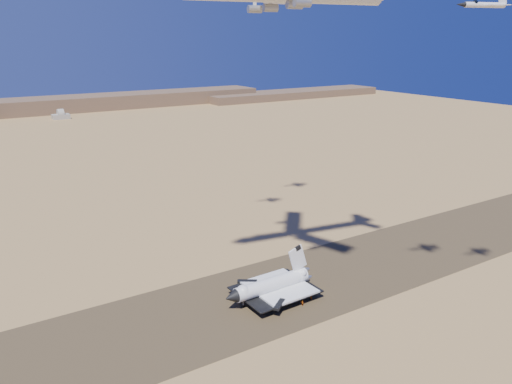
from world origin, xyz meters
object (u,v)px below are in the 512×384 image
shuttle (271,286)px  crew_b (311,297)px  chase_jet_a (484,5)px  crew_a (301,299)px  crew_c (302,303)px

shuttle → crew_b: shuttle is taller
shuttle → chase_jet_a: bearing=-49.9°
crew_a → crew_c: crew_a is taller
crew_a → chase_jet_a: chase_jet_a is taller
chase_jet_a → crew_b: bearing=145.5°
shuttle → crew_a: 11.55m
crew_a → crew_c: size_ratio=1.00×
shuttle → crew_a: size_ratio=18.80×
crew_a → crew_b: (3.87, -0.86, -0.08)m
crew_a → crew_c: 3.07m
shuttle → crew_b: size_ratio=20.42×
crew_b → crew_c: 5.60m
crew_a → shuttle: bearing=40.6°
shuttle → crew_c: size_ratio=18.82×
crew_a → chase_jet_a: 108.13m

